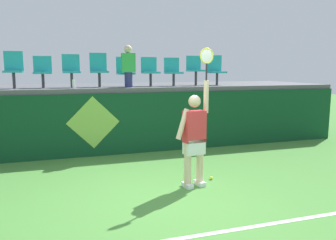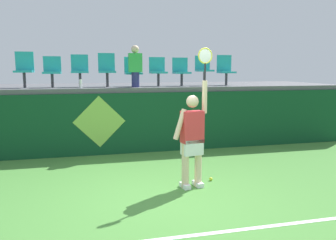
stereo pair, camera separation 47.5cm
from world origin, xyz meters
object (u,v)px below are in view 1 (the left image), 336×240
Objects in this scene: tennis_player at (194,136)px; tennis_ball at (211,178)px; water_bottle at (74,84)px; stadium_chair_2 at (71,69)px; stadium_chair_1 at (43,70)px; spectator_0 at (128,65)px; stadium_chair_4 at (125,71)px; stadium_chair_3 at (99,68)px; stadium_chair_5 at (150,70)px; stadium_chair_7 at (195,68)px; stadium_chair_0 at (14,68)px; stadium_chair_8 at (216,69)px; stadium_chair_6 at (173,70)px.

tennis_ball is (0.46, 0.24, -0.90)m from tennis_player.
water_bottle is 0.26× the size of stadium_chair_2.
tennis_ball is 4.99m from stadium_chair_1.
water_bottle is 0.21× the size of spectator_0.
spectator_0 reaches higher than stadium_chair_4.
stadium_chair_2 is 0.95× the size of stadium_chair_3.
spectator_0 reaches higher than water_bottle.
stadium_chair_1 is 0.94× the size of stadium_chair_2.
stadium_chair_7 is (1.33, -0.00, 0.04)m from stadium_chair_5.
water_bottle is 0.24× the size of stadium_chair_0.
stadium_chair_1 is 2.08m from stadium_chair_4.
stadium_chair_5 is (-0.33, 3.33, 2.05)m from tennis_ball.
stadium_chair_8 is 0.81× the size of spectator_0.
tennis_ball is 3.76m from spectator_0.
stadium_chair_5 is at bearing -0.32° from stadium_chair_3.
stadium_chair_0 is 2.78m from spectator_0.
tennis_player is 3.58m from water_bottle.
stadium_chair_6 is (2.72, 0.67, 0.32)m from water_bottle.
spectator_0 is (-1.35, -0.44, 0.13)m from stadium_chair_6.
tennis_player is at bearing -112.32° from stadium_chair_7.
stadium_chair_3 reaches higher than tennis_player.
stadium_chair_0 is (-1.37, 0.68, 0.39)m from water_bottle.
stadium_chair_4 is at bearing -0.01° from stadium_chair_2.
tennis_player is 1.04m from tennis_ball.
stadium_chair_1 is at bearing -179.99° from stadium_chair_6.
stadium_chair_7 is at bearing 73.21° from tennis_ball.
tennis_ball is 0.08× the size of stadium_chair_7.
stadium_chair_1 is (0.66, -0.01, -0.06)m from stadium_chair_0.
water_bottle is at bearing -26.31° from stadium_chair_0.
stadium_chair_6 is at bearing 179.88° from stadium_chair_7.
stadium_chair_8 reaches higher than tennis_player.
stadium_chair_3 is at bearing 147.52° from spectator_0.
stadium_chair_7 is 0.67m from stadium_chair_8.
water_bottle is 1.03m from stadium_chair_1.
tennis_ball is 0.08× the size of stadium_chair_8.
stadium_chair_8 reaches higher than stadium_chair_6.
stadium_chair_7 is (2.71, -0.01, -0.00)m from stadium_chair_3.
stadium_chair_3 is 0.83× the size of spectator_0.
stadium_chair_1 is 1.00× the size of stadium_chair_5.
water_bottle is (-1.93, 2.90, 0.82)m from tennis_player.
stadium_chair_7 is (1.46, 3.57, 1.20)m from tennis_player.
stadium_chair_0 is at bearing 179.82° from stadium_chair_2.
stadium_chair_2 reaches higher than tennis_player.
stadium_chair_1 reaches higher than stadium_chair_5.
stadium_chair_5 is 1.01× the size of stadium_chair_6.
tennis_player reaches higher than stadium_chair_4.
water_bottle is at bearing 131.92° from tennis_ball.
stadium_chair_1 is at bearing -0.66° from stadium_chair_0.
tennis_ball is 0.30× the size of water_bottle.
stadium_chair_6 is at bearing 0.01° from stadium_chair_1.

